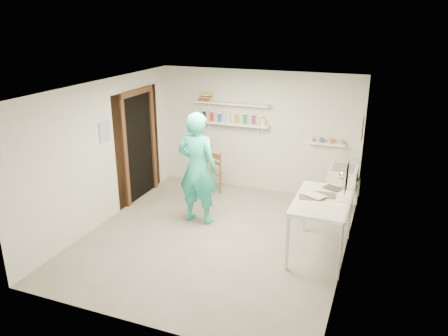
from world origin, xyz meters
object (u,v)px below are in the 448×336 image
(wall_clock, at_px, (202,147))
(work_table, at_px, (321,227))
(desk_lamp, at_px, (344,175))
(belfast_sink, at_px, (343,176))
(man, at_px, (198,169))
(wooden_chair, at_px, (208,173))

(wall_clock, relative_size, work_table, 0.26)
(work_table, height_order, desk_lamp, desk_lamp)
(work_table, distance_m, desk_lamp, 0.87)
(belfast_sink, bearing_deg, man, -150.79)
(belfast_sink, distance_m, desk_lamp, 1.14)
(man, relative_size, work_table, 1.47)
(man, xyz_separation_m, wall_clock, (-0.01, 0.22, 0.32))
(wooden_chair, height_order, desk_lamp, desk_lamp)
(work_table, bearing_deg, man, 171.11)
(man, xyz_separation_m, wooden_chair, (-0.31, 1.15, -0.52))
(man, bearing_deg, desk_lamp, -172.87)
(belfast_sink, xyz_separation_m, work_table, (-0.11, -1.59, -0.26))
(wooden_chair, distance_m, work_table, 2.86)
(belfast_sink, height_order, wooden_chair, wooden_chair)
(wooden_chair, relative_size, desk_lamp, 5.42)
(belfast_sink, distance_m, man, 2.58)
(work_table, xyz_separation_m, desk_lamp, (0.22, 0.53, 0.66))
(wall_clock, relative_size, wooden_chair, 0.39)
(wall_clock, bearing_deg, work_table, -12.03)
(man, height_order, wall_clock, man)
(wooden_chair, bearing_deg, work_table, -10.93)
(man, height_order, desk_lamp, man)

